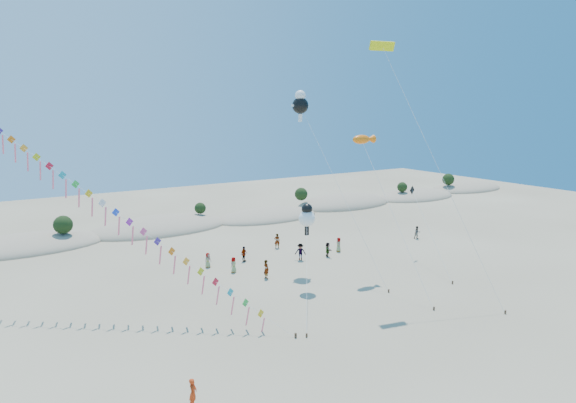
# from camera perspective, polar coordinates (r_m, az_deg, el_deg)

# --- Properties ---
(ground) EXTENTS (160.00, 160.00, 0.00)m
(ground) POSITION_cam_1_polar(r_m,az_deg,el_deg) (30.06, 13.02, -21.12)
(ground) COLOR #84765B
(ground) RESTS_ON ground
(dune_ridge) EXTENTS (145.30, 11.49, 5.57)m
(dune_ridge) POSITION_cam_1_polar(r_m,az_deg,el_deg) (67.73, -14.12, -3.01)
(dune_ridge) COLOR gray
(dune_ridge) RESTS_ON ground
(kite_train) EXTENTS (20.85, 23.20, 18.57)m
(kite_train) POSITION_cam_1_polar(r_m,az_deg,el_deg) (39.84, -22.39, 0.65)
(kite_train) COLOR #3F2D1E
(kite_train) RESTS_ON ground
(fish_kite) EXTENTS (2.50, 11.05, 13.54)m
(fish_kite) POSITION_cam_1_polar(r_m,az_deg,el_deg) (46.48, 8.97, 7.23)
(fish_kite) COLOR #3F2D1E
(fish_kite) RESTS_ON ground
(cartoon_kite_low) EXTENTS (6.36, 9.14, 7.71)m
(cartoon_kite_low) POSITION_cam_1_polar(r_m,az_deg,el_deg) (42.63, 2.25, -1.80)
(cartoon_kite_low) COLOR #3F2D1E
(cartoon_kite_low) RESTS_ON ground
(cartoon_kite_high) EXTENTS (2.90, 12.41, 17.79)m
(cartoon_kite_high) POSITION_cam_1_polar(r_m,az_deg,el_deg) (48.96, 1.48, 11.50)
(cartoon_kite_high) COLOR #3F2D1E
(cartoon_kite_high) RESTS_ON ground
(parafoil_kite) EXTENTS (6.23, 10.18, 21.37)m
(parafoil_kite) POSITION_cam_1_polar(r_m,az_deg,el_deg) (42.05, 11.39, 17.01)
(parafoil_kite) COLOR #3F2D1E
(parafoil_kite) RESTS_ON ground
(dark_kite) EXTENTS (4.05, 9.08, 7.77)m
(dark_kite) POSITION_cam_1_polar(r_m,az_deg,el_deg) (52.14, 15.54, -1.19)
(dark_kite) COLOR #3F2D1E
(dark_kite) RESTS_ON ground
(flyer_foreground) EXTENTS (0.68, 0.71, 1.64)m
(flyer_foreground) POSITION_cam_1_polar(r_m,az_deg,el_deg) (28.23, -11.19, -21.36)
(flyer_foreground) COLOR red
(flyer_foreground) RESTS_ON ground
(beachgoers) EXTENTS (27.46, 9.05, 1.84)m
(beachgoers) POSITION_cam_1_polar(r_m,az_deg,el_deg) (52.51, 1.79, -5.81)
(beachgoers) COLOR slate
(beachgoers) RESTS_ON ground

